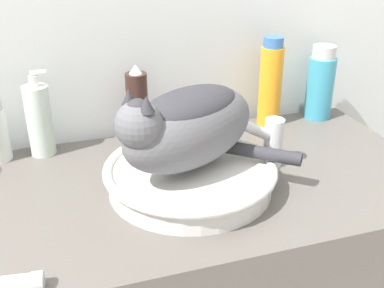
% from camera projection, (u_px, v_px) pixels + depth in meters
% --- Properties ---
extents(wall_back, '(8.00, 0.05, 2.40)m').
position_uv_depth(wall_back, '(136.00, 9.00, 1.18)').
color(wall_back, silver).
rests_on(wall_back, ground_plane).
extents(sink_basin, '(0.36, 0.36, 0.06)m').
position_uv_depth(sink_basin, '(190.00, 175.00, 0.99)').
color(sink_basin, silver).
rests_on(sink_basin, vanity_counter).
extents(cat, '(0.40, 0.28, 0.19)m').
position_uv_depth(cat, '(187.00, 124.00, 0.94)').
color(cat, '#56565B').
rests_on(cat, sink_basin).
extents(faucet, '(0.14, 0.06, 0.15)m').
position_uv_depth(faucet, '(268.00, 139.00, 1.07)').
color(faucet, silver).
rests_on(faucet, vanity_counter).
extents(soap_pump_bottle, '(0.06, 0.06, 0.21)m').
position_uv_depth(soap_pump_bottle, '(39.00, 120.00, 1.12)').
color(soap_pump_bottle, silver).
rests_on(soap_pump_bottle, vanity_counter).
extents(mouthwash_bottle, '(0.07, 0.07, 0.20)m').
position_uv_depth(mouthwash_bottle, '(320.00, 84.00, 1.32)').
color(mouthwash_bottle, teal).
rests_on(mouthwash_bottle, vanity_counter).
extents(shampoo_bottle_tall, '(0.06, 0.06, 0.24)m').
position_uv_depth(shampoo_bottle_tall, '(271.00, 83.00, 1.27)').
color(shampoo_bottle_tall, orange).
rests_on(shampoo_bottle_tall, vanity_counter).
extents(hairspray_can_black, '(0.05, 0.05, 0.20)m').
position_uv_depth(hairspray_can_black, '(137.00, 106.00, 1.18)').
color(hairspray_can_black, '#331E19').
rests_on(hairspray_can_black, vanity_counter).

